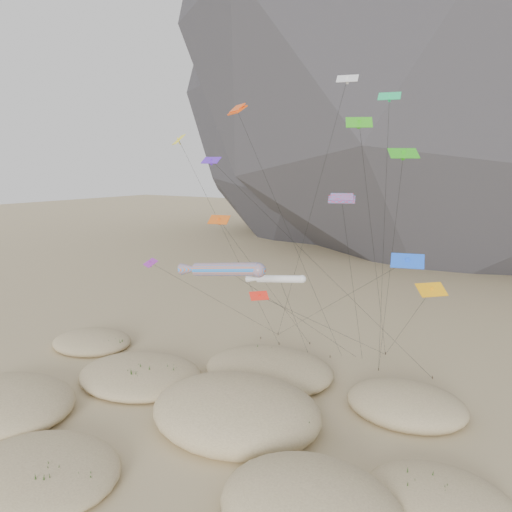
# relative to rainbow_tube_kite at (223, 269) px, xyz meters

# --- Properties ---
(ground) EXTENTS (500.00, 500.00, 0.00)m
(ground) POSITION_rel_rainbow_tube_kite_xyz_m (1.78, -7.10, -12.51)
(ground) COLOR #CCB789
(ground) RESTS_ON ground
(dunes) EXTENTS (52.09, 34.41, 4.47)m
(dunes) POSITION_rel_rainbow_tube_kite_xyz_m (0.01, -3.47, -11.76)
(dunes) COLOR #CCB789
(dunes) RESTS_ON ground
(dune_grass) EXTENTS (41.95, 28.00, 1.54)m
(dune_grass) POSITION_rel_rainbow_tube_kite_xyz_m (2.16, -3.00, -11.66)
(dune_grass) COLOR black
(dune_grass) RESTS_ON ground
(kite_stakes) EXTENTS (21.27, 4.96, 0.30)m
(kite_stakes) POSITION_rel_rainbow_tube_kite_xyz_m (2.99, 16.58, -12.36)
(kite_stakes) COLOR #3F2D1E
(kite_stakes) RESTS_ON ground
(rainbow_tube_kite) EXTENTS (11.03, 17.73, 13.50)m
(rainbow_tube_kite) POSITION_rel_rainbow_tube_kite_xyz_m (0.00, 0.00, 0.00)
(rainbow_tube_kite) COLOR orange
(rainbow_tube_kite) RESTS_ON ground
(white_tube_kite) EXTENTS (5.92, 9.84, 11.58)m
(white_tube_kite) POSITION_rel_rainbow_tube_kite_xyz_m (2.62, 5.01, -1.52)
(white_tube_kite) COLOR silver
(white_tube_kite) RESTS_ON ground
(orange_parafoil) EXTENTS (10.56, 9.07, 27.72)m
(orange_parafoil) POSITION_rel_rainbow_tube_kite_xyz_m (-4.12, 8.64, 14.39)
(orange_parafoil) COLOR #EB480C
(orange_parafoil) RESTS_ON ground
(multi_parafoil) EXTENTS (2.73, 11.86, 19.18)m
(multi_parafoil) POSITION_rel_rainbow_tube_kite_xyz_m (8.55, 5.95, 6.01)
(multi_parafoil) COLOR #EF193B
(multi_parafoil) RESTS_ON ground
(delta_kites) EXTENTS (32.53, 21.05, 29.37)m
(delta_kites) POSITION_rel_rainbow_tube_kite_xyz_m (5.24, 5.22, 6.11)
(delta_kites) COLOR yellow
(delta_kites) RESTS_ON ground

